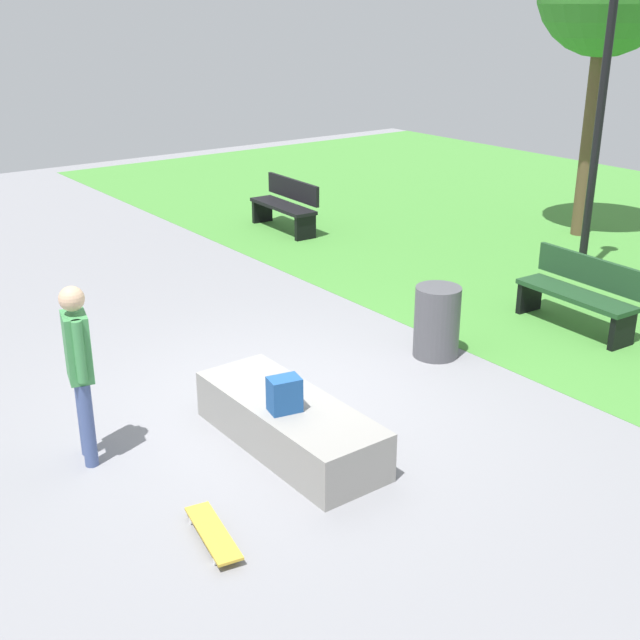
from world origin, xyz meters
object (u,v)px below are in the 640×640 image
at_px(skater_performing_trick, 79,362).
at_px(skateboard_by_ledge, 213,533).
at_px(trash_bin, 437,322).
at_px(concrete_ledge, 289,424).
at_px(park_bench_far_left, 286,204).
at_px(backpack_on_ledge, 284,394).
at_px(park_bench_near_path, 580,292).
at_px(lamp_post, 603,88).

height_order(skater_performing_trick, skateboard_by_ledge, skater_performing_trick).
height_order(skater_performing_trick, trash_bin, skater_performing_trick).
height_order(concrete_ledge, skater_performing_trick, skater_performing_trick).
height_order(skateboard_by_ledge, park_bench_far_left, park_bench_far_left).
relative_size(backpack_on_ledge, park_bench_far_left, 0.20).
xyz_separation_m(backpack_on_ledge, park_bench_near_path, (-0.38, 4.74, -0.14)).
distance_m(skater_performing_trick, skateboard_by_ledge, 1.95).
bearing_deg(concrete_ledge, park_bench_near_path, 93.13).
bearing_deg(park_bench_near_path, trash_bin, -101.98).
xyz_separation_m(backpack_on_ledge, lamp_post, (-1.68, 6.61, 2.11)).
relative_size(skateboard_by_ledge, park_bench_far_left, 0.51).
distance_m(skateboard_by_ledge, lamp_post, 8.55).
relative_size(backpack_on_ledge, skateboard_by_ledge, 0.39).
bearing_deg(backpack_on_ledge, skater_performing_trick, -22.89).
bearing_deg(skater_performing_trick, skateboard_by_ledge, 9.73).
relative_size(park_bench_far_left, lamp_post, 0.36).
bearing_deg(skateboard_by_ledge, trash_bin, 111.45).
xyz_separation_m(park_bench_near_path, trash_bin, (-0.44, -2.05, -0.06)).
height_order(skateboard_by_ledge, trash_bin, trash_bin).
relative_size(backpack_on_ledge, skater_performing_trick, 0.19).
relative_size(skater_performing_trick, park_bench_near_path, 1.02).
distance_m(concrete_ledge, backpack_on_ledge, 0.43).
height_order(park_bench_far_left, trash_bin, park_bench_far_left).
height_order(skater_performing_trick, park_bench_near_path, skater_performing_trick).
relative_size(backpack_on_ledge, lamp_post, 0.07).
bearing_deg(lamp_post, trash_bin, -77.54).
bearing_deg(park_bench_far_left, skateboard_by_ledge, -38.17).
xyz_separation_m(skater_performing_trick, park_bench_near_path, (0.64, 6.19, -0.48)).
bearing_deg(park_bench_near_path, park_bench_far_left, -177.73).
xyz_separation_m(concrete_ledge, skater_performing_trick, (-0.89, -1.58, 0.73)).
height_order(skater_performing_trick, lamp_post, lamp_post).
bearing_deg(trash_bin, skater_performing_trick, -92.77).
relative_size(lamp_post, trash_bin, 5.40).
distance_m(park_bench_far_left, trash_bin, 5.96).
height_order(park_bench_near_path, trash_bin, park_bench_near_path).
bearing_deg(park_bench_far_left, skater_performing_trick, -47.34).
relative_size(concrete_ledge, lamp_post, 0.46).
distance_m(skateboard_by_ledge, park_bench_far_left, 9.16).
height_order(backpack_on_ledge, lamp_post, lamp_post).
xyz_separation_m(concrete_ledge, park_bench_near_path, (-0.25, 4.61, 0.25)).
relative_size(skater_performing_trick, lamp_post, 0.36).
bearing_deg(lamp_post, skater_performing_trick, -85.28).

